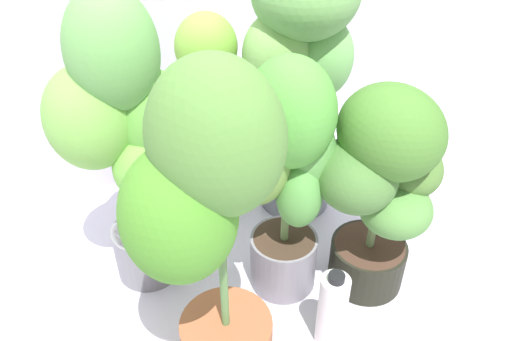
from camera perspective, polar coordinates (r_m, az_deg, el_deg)
ground_plane at (r=1.64m, az=3.33°, el=-14.64°), size 8.00×8.00×0.00m
potted_plant_center at (r=1.38m, az=3.49°, el=0.38°), size 0.35×0.27×0.79m
potted_plant_front_right at (r=1.46m, az=14.18°, el=-1.03°), size 0.47×0.37×0.70m
potted_plant_back_left at (r=1.41m, az=-15.03°, el=4.92°), size 0.43×0.35×0.95m
potted_plant_back_right at (r=1.68m, az=5.22°, el=13.31°), size 0.43×0.42×0.98m
potted_plant_back_center at (r=1.77m, az=-5.33°, el=7.67°), size 0.35×0.26×0.76m
potted_plant_front_left at (r=1.08m, az=-5.76°, el=-5.46°), size 0.45×0.39×0.92m
nutrient_bottle at (r=1.46m, az=8.71°, el=-15.59°), size 0.08×0.08×0.27m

